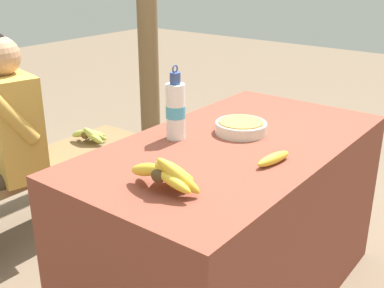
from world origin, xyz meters
name	(u,v)px	position (x,y,z in m)	size (l,w,h in m)	color
market_counter	(231,223)	(0.00, 0.00, 0.35)	(1.33, 0.72, 0.71)	brown
banana_bunch_ripe	(165,172)	(-0.46, -0.06, 0.77)	(0.16, 0.26, 0.13)	#4C381E
serving_bowl	(241,126)	(0.10, 0.03, 0.74)	(0.21, 0.21, 0.05)	silver
water_bottle	(176,110)	(-0.10, 0.20, 0.82)	(0.07, 0.07, 0.29)	white
loose_banana_front	(274,159)	(-0.09, -0.22, 0.73)	(0.16, 0.06, 0.04)	gold
wooden_bench	(31,178)	(-0.20, 1.07, 0.33)	(1.31, 0.32, 0.39)	brown
seated_vendor	(1,135)	(-0.34, 1.04, 0.60)	(0.45, 0.42, 1.06)	#473828
banana_bunch_green	(89,134)	(0.19, 1.06, 0.45)	(0.15, 0.23, 0.11)	#4C381E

